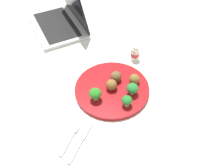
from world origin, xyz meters
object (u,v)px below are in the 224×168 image
(meatball_far_rim, at_px, (115,76))
(meatball_front_left, at_px, (112,85))
(meatball_mid_left, at_px, (134,79))
(fork, at_px, (70,137))
(laptop, at_px, (61,19))
(broccoli_floret_center, at_px, (133,88))
(yogurt_bottle, at_px, (135,54))
(napkin, at_px, (74,142))
(broccoli_floret_front_right, at_px, (127,100))
(plate, at_px, (112,89))
(broccoli_floret_far_rim, at_px, (95,94))
(knife, at_px, (80,141))

(meatball_far_rim, height_order, meatball_front_left, same)
(meatball_far_rim, height_order, meatball_mid_left, meatball_far_rim)
(fork, relative_size, laptop, 0.31)
(broccoli_floret_center, relative_size, yogurt_bottle, 0.68)
(meatball_far_rim, bearing_deg, meatball_mid_left, -79.60)
(napkin, bearing_deg, yogurt_bottle, -6.89)
(meatball_front_left, bearing_deg, fork, 167.75)
(broccoli_floret_front_right, relative_size, napkin, 0.25)
(plate, xyz_separation_m, broccoli_floret_far_rim, (-0.07, 0.03, 0.04))
(napkin, bearing_deg, meatball_front_left, -7.73)
(broccoli_floret_far_rim, height_order, fork, broccoli_floret_far_rim)
(broccoli_floret_center, distance_m, meatball_far_rim, 0.09)
(plate, relative_size, meatball_front_left, 6.73)
(broccoli_floret_far_rim, height_order, yogurt_bottle, yogurt_bottle)
(knife, bearing_deg, meatball_far_rim, -1.70)
(meatball_far_rim, xyz_separation_m, yogurt_bottle, (0.16, -0.03, -0.01))
(meatball_mid_left, distance_m, laptop, 0.52)
(meatball_front_left, bearing_deg, broccoli_floret_front_right, -124.46)
(fork, bearing_deg, broccoli_floret_front_right, -34.54)
(broccoli_floret_center, bearing_deg, broccoli_floret_front_right, 179.35)
(broccoli_floret_front_right, bearing_deg, meatball_front_left, 55.54)
(meatball_far_rim, distance_m, napkin, 0.29)
(broccoli_floret_front_right, height_order, meatball_front_left, same)
(plate, xyz_separation_m, broccoli_floret_front_right, (-0.06, -0.08, 0.03))
(broccoli_floret_far_rim, distance_m, knife, 0.17)
(napkin, bearing_deg, meatball_far_rim, -5.22)
(meatball_mid_left, xyz_separation_m, knife, (-0.29, 0.08, -0.03))
(meatball_mid_left, xyz_separation_m, meatball_front_left, (-0.06, 0.07, 0.00))
(broccoli_floret_far_rim, height_order, knife, broccoli_floret_far_rim)
(fork, height_order, yogurt_bottle, yogurt_bottle)
(fork, distance_m, yogurt_bottle, 0.45)
(broccoli_floret_front_right, xyz_separation_m, yogurt_bottle, (0.26, 0.05, -0.01))
(meatball_mid_left, bearing_deg, meatball_far_rim, 100.40)
(napkin, xyz_separation_m, fork, (0.01, 0.02, 0.00))
(meatball_mid_left, xyz_separation_m, laptop, (0.25, 0.46, 0.00))
(napkin, relative_size, fork, 1.41)
(napkin, bearing_deg, meatball_mid_left, -18.15)
(broccoli_floret_far_rim, relative_size, laptop, 0.13)
(napkin, bearing_deg, laptop, 32.98)
(meatball_front_left, bearing_deg, meatball_far_rim, 8.09)
(broccoli_floret_front_right, height_order, napkin, broccoli_floret_front_right)
(plate, relative_size, broccoli_floret_far_rim, 5.69)
(yogurt_bottle, bearing_deg, knife, 175.30)
(broccoli_floret_front_right, distance_m, meatball_front_left, 0.09)
(fork, bearing_deg, yogurt_bottle, -9.31)
(meatball_far_rim, relative_size, laptop, 0.11)
(broccoli_floret_far_rim, bearing_deg, plate, -25.05)
(meatball_mid_left, bearing_deg, meatball_front_left, 131.96)
(broccoli_floret_front_right, bearing_deg, meatball_far_rim, 39.93)
(meatball_mid_left, relative_size, fork, 0.33)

